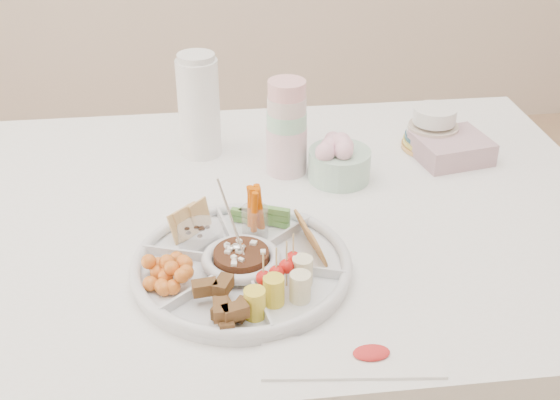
{
  "coord_description": "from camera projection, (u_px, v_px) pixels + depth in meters",
  "views": [
    {
      "loc": [
        -0.08,
        -1.2,
        1.5
      ],
      "look_at": [
        0.06,
        -0.11,
        0.84
      ],
      "focal_mm": 45.0,
      "sensor_mm": 36.0,
      "label": 1
    }
  ],
  "objects": [
    {
      "name": "napkin_stack",
      "position": [
        451.0,
        148.0,
        1.6
      ],
      "size": [
        0.18,
        0.16,
        0.05
      ],
      "primitive_type": "cube",
      "rotation": [
        0.0,
        0.0,
        0.19
      ],
      "color": "#BC959F",
      "rests_on": "dining_table"
    },
    {
      "name": "plate_stack",
      "position": [
        433.0,
        131.0,
        1.63
      ],
      "size": [
        0.18,
        0.18,
        0.09
      ],
      "primitive_type": "cylinder",
      "rotation": [
        0.0,
        0.0,
        0.37
      ],
      "color": "gold",
      "rests_on": "dining_table"
    },
    {
      "name": "flower_bowl",
      "position": [
        340.0,
        158.0,
        1.5
      ],
      "size": [
        0.17,
        0.17,
        0.1
      ],
      "primitive_type": "cylinder",
      "rotation": [
        0.0,
        0.0,
        0.37
      ],
      "color": "#8EB49B",
      "rests_on": "dining_table"
    },
    {
      "name": "tortillas",
      "position": [
        312.0,
        240.0,
        1.25
      ],
      "size": [
        0.11,
        0.11,
        0.05
      ],
      "primitive_type": null,
      "rotation": [
        0.0,
        0.0,
        -0.33
      ],
      "color": "#A17233",
      "rests_on": "party_tray"
    },
    {
      "name": "thermos",
      "position": [
        199.0,
        104.0,
        1.57
      ],
      "size": [
        0.12,
        0.12,
        0.24
      ],
      "primitive_type": "cylinder",
      "rotation": [
        0.0,
        0.0,
        -0.38
      ],
      "color": "white",
      "rests_on": "dining_table"
    },
    {
      "name": "placemat",
      "position": [
        352.0,
        357.0,
        1.05
      ],
      "size": [
        0.28,
        0.12,
        0.01
      ],
      "primitive_type": "cube",
      "rotation": [
        0.0,
        0.0,
        -0.11
      ],
      "color": "white",
      "rests_on": "dining_table"
    },
    {
      "name": "pita_raisins",
      "position": [
        191.0,
        225.0,
        1.29
      ],
      "size": [
        0.15,
        0.15,
        0.06
      ],
      "primitive_type": null,
      "rotation": [
        0.0,
        0.0,
        -0.33
      ],
      "color": "#EBB96C",
      "rests_on": "party_tray"
    },
    {
      "name": "dining_table",
      "position": [
        251.0,
        351.0,
        1.61
      ],
      "size": [
        1.52,
        1.02,
        0.76
      ],
      "primitive_type": "cube",
      "color": "white",
      "rests_on": "floor"
    },
    {
      "name": "carrot_cucumber",
      "position": [
        259.0,
        204.0,
        1.31
      ],
      "size": [
        0.12,
        0.12,
        0.09
      ],
      "primitive_type": null,
      "rotation": [
        0.0,
        0.0,
        -0.33
      ],
      "color": "#D45500",
      "rests_on": "party_tray"
    },
    {
      "name": "cup_stack",
      "position": [
        287.0,
        120.0,
        1.5
      ],
      "size": [
        0.1,
        0.1,
        0.25
      ],
      "primitive_type": "cylinder",
      "rotation": [
        0.0,
        0.0,
        -0.18
      ],
      "color": "silver",
      "rests_on": "dining_table"
    },
    {
      "name": "banana_tomato",
      "position": [
        298.0,
        276.0,
        1.13
      ],
      "size": [
        0.14,
        0.14,
        0.09
      ],
      "primitive_type": null,
      "rotation": [
        0.0,
        0.0,
        -0.33
      ],
      "color": "#F2DF70",
      "rests_on": "party_tray"
    },
    {
      "name": "bean_dip",
      "position": [
        241.0,
        259.0,
        1.22
      ],
      "size": [
        0.12,
        0.12,
        0.04
      ],
      "primitive_type": "cylinder",
      "rotation": [
        0.0,
        0.0,
        -0.33
      ],
      "color": "#572D22",
      "rests_on": "party_tray"
    },
    {
      "name": "party_tray",
      "position": [
        242.0,
        263.0,
        1.22
      ],
      "size": [
        0.48,
        0.48,
        0.04
      ],
      "primitive_type": "cylinder",
      "rotation": [
        0.0,
        0.0,
        -0.33
      ],
      "color": "silver",
      "rests_on": "dining_table"
    },
    {
      "name": "granola_chunks",
      "position": [
        220.0,
        303.0,
        1.11
      ],
      "size": [
        0.13,
        0.13,
        0.05
      ],
      "primitive_type": null,
      "rotation": [
        0.0,
        0.0,
        -0.33
      ],
      "color": "brown",
      "rests_on": "party_tray"
    },
    {
      "name": "cherries",
      "position": [
        167.0,
        270.0,
        1.18
      ],
      "size": [
        0.15,
        0.15,
        0.05
      ],
      "primitive_type": null,
      "rotation": [
        0.0,
        0.0,
        -0.33
      ],
      "color": "orange",
      "rests_on": "party_tray"
    }
  ]
}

